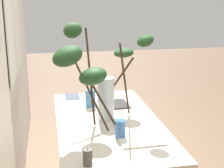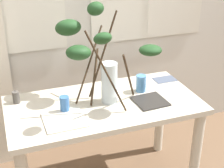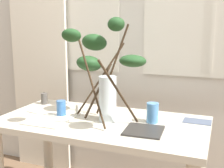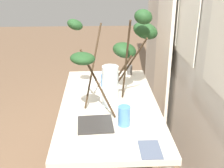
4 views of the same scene
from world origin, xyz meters
The scene contains 10 objects.
back_wall_with_windows centered at (0.00, 0.71, 1.54)m, with size 4.53×0.14×3.06m.
curtain_sheer_side centered at (-0.88, 0.58, 1.10)m, with size 0.58×0.03×2.21m, color silver.
dining_table centered at (0.00, 0.00, 0.63)m, with size 1.37×0.70×0.77m.
vase_with_branches centered at (-0.03, 0.08, 1.12)m, with size 0.67×0.72×0.69m.
drinking_glass_blue_left centered at (-0.29, -0.02, 0.82)m, with size 0.06×0.06×0.11m, color #386BAD.
drinking_glass_blue_right centered at (0.32, 0.08, 0.83)m, with size 0.08×0.08×0.13m, color #4C84BC.
plate_square_left centered at (-0.32, -0.14, 0.77)m, with size 0.27×0.27×0.01m, color silver.
plate_square_right centered at (0.32, -0.10, 0.77)m, with size 0.22×0.22×0.01m, color #2D2B28.
napkin_folded centered at (0.59, 0.20, 0.77)m, with size 0.18×0.12×0.00m, color #4C566B.
pillar_candle centered at (-0.59, 0.21, 0.81)m, with size 0.05×0.05×0.10m.
Camera 3 is at (0.73, -1.67, 1.37)m, focal length 46.15 mm.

